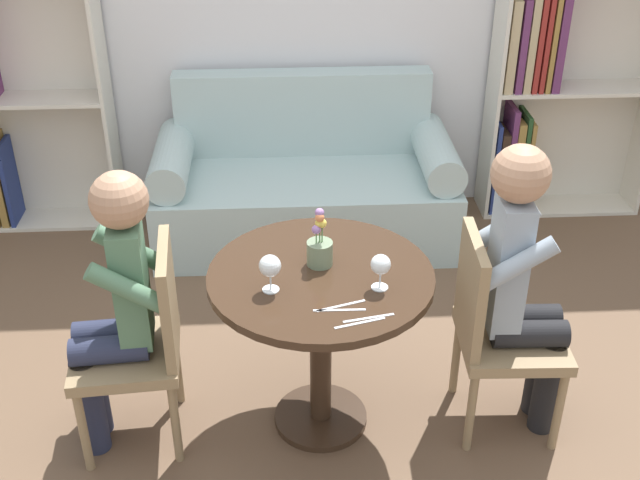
{
  "coord_description": "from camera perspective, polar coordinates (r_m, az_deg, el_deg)",
  "views": [
    {
      "loc": [
        -0.15,
        -2.59,
        2.45
      ],
      "look_at": [
        0.0,
        0.05,
        0.88
      ],
      "focal_mm": 45.0,
      "sensor_mm": 36.0,
      "label": 1
    }
  ],
  "objects": [
    {
      "name": "ground_plane",
      "position": [
        3.57,
        0.05,
        -12.64
      ],
      "size": [
        16.0,
        16.0,
        0.0
      ],
      "primitive_type": "plane",
      "color": "brown"
    },
    {
      "name": "round_table",
      "position": [
        3.19,
        0.05,
        -4.84
      ],
      "size": [
        0.89,
        0.89,
        0.76
      ],
      "color": "#382619",
      "rests_on": "ground_plane"
    },
    {
      "name": "couch",
      "position": [
        4.73,
        -1.08,
        3.8
      ],
      "size": [
        1.73,
        0.8,
        0.92
      ],
      "color": "#A8C1C1",
      "rests_on": "ground_plane"
    },
    {
      "name": "bookshelf_right",
      "position": [
        5.05,
        15.9,
        10.34
      ],
      "size": [
        0.98,
        0.28,
        1.6
      ],
      "color": "silver",
      "rests_on": "ground_plane"
    },
    {
      "name": "chair_left",
      "position": [
        3.27,
        -12.5,
        -6.86
      ],
      "size": [
        0.45,
        0.45,
        0.9
      ],
      "rotation": [
        0.0,
        0.0,
        -1.49
      ],
      "color": "#937A56",
      "rests_on": "ground_plane"
    },
    {
      "name": "chair_right",
      "position": [
        3.34,
        12.39,
        -6.02
      ],
      "size": [
        0.44,
        0.44,
        0.9
      ],
      "rotation": [
        0.0,
        0.0,
        1.53
      ],
      "color": "#937A56",
      "rests_on": "ground_plane"
    },
    {
      "name": "person_left",
      "position": [
        3.18,
        -14.42,
        -4.53
      ],
      "size": [
        0.43,
        0.36,
        1.23
      ],
      "rotation": [
        0.0,
        0.0,
        -1.49
      ],
      "color": "#282D47",
      "rests_on": "ground_plane"
    },
    {
      "name": "person_right",
      "position": [
        3.24,
        14.25,
        -3.01
      ],
      "size": [
        0.43,
        0.35,
        1.29
      ],
      "rotation": [
        0.0,
        0.0,
        1.53
      ],
      "color": "black",
      "rests_on": "ground_plane"
    },
    {
      "name": "wine_glass_left",
      "position": [
        2.95,
        -3.57,
        -1.93
      ],
      "size": [
        0.08,
        0.08,
        0.15
      ],
      "color": "white",
      "rests_on": "round_table"
    },
    {
      "name": "wine_glass_right",
      "position": [
        2.97,
        4.34,
        -1.83
      ],
      "size": [
        0.08,
        0.08,
        0.14
      ],
      "color": "white",
      "rests_on": "round_table"
    },
    {
      "name": "flower_vase",
      "position": [
        3.12,
        -0.01,
        -0.53
      ],
      "size": [
        0.1,
        0.1,
        0.24
      ],
      "color": "gray",
      "rests_on": "round_table"
    },
    {
      "name": "knife_left_setting",
      "position": [
        2.86,
        3.48,
        -5.56
      ],
      "size": [
        0.19,
        0.05,
        0.0
      ],
      "color": "silver",
      "rests_on": "round_table"
    },
    {
      "name": "fork_left_setting",
      "position": [
        2.84,
        2.85,
        -5.92
      ],
      "size": [
        0.19,
        0.06,
        0.0
      ],
      "color": "silver",
      "rests_on": "round_table"
    },
    {
      "name": "knife_right_setting",
      "position": [
        2.92,
        1.5,
        -4.7
      ],
      "size": [
        0.18,
        0.07,
        0.0
      ],
      "color": "silver",
      "rests_on": "round_table"
    },
    {
      "name": "fork_right_setting",
      "position": [
        2.9,
        1.39,
        -5.0
      ],
      "size": [
        0.19,
        0.02,
        0.0
      ],
      "color": "silver",
      "rests_on": "round_table"
    }
  ]
}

